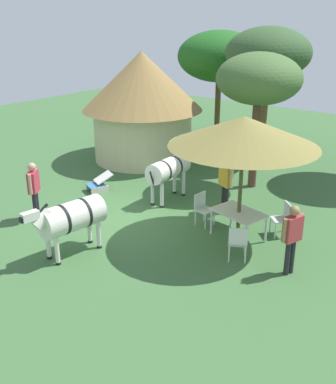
% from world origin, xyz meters
% --- Properties ---
extents(ground_plane, '(36.00, 36.00, 0.00)m').
position_xyz_m(ground_plane, '(0.00, 0.00, 0.00)').
color(ground_plane, '#3D6739').
extents(thatched_hut, '(4.65, 4.65, 4.17)m').
position_xyz_m(thatched_hut, '(-3.59, 4.61, 2.29)').
color(thatched_hut, beige).
rests_on(thatched_hut, ground_plane).
extents(shade_umbrella, '(3.68, 3.68, 3.22)m').
position_xyz_m(shade_umbrella, '(2.90, 0.83, 2.85)').
color(shade_umbrella, brown).
rests_on(shade_umbrella, ground_plane).
extents(patio_dining_table, '(1.52, 1.17, 0.74)m').
position_xyz_m(patio_dining_table, '(2.90, 0.83, 0.65)').
color(patio_dining_table, silver).
rests_on(patio_dining_table, ground_plane).
extents(patio_chair_near_hut, '(0.61, 0.61, 0.90)m').
position_xyz_m(patio_chair_near_hut, '(3.75, 1.70, 0.52)').
color(patio_chair_near_hut, silver).
rests_on(patio_chair_near_hut, ground_plane).
extents(patio_chair_west_end, '(0.47, 0.48, 0.90)m').
position_xyz_m(patio_chair_west_end, '(1.70, 0.97, 0.52)').
color(patio_chair_west_end, silver).
rests_on(patio_chair_west_end, ground_plane).
extents(patio_chair_east_end, '(0.59, 0.58, 0.90)m').
position_xyz_m(patio_chair_east_end, '(3.49, -0.23, 0.52)').
color(patio_chair_east_end, white).
rests_on(patio_chair_east_end, ground_plane).
extents(guest_beside_umbrella, '(0.34, 0.57, 1.66)m').
position_xyz_m(guest_beside_umbrella, '(4.70, -0.02, 1.00)').
color(guest_beside_umbrella, '#232327').
rests_on(guest_beside_umbrella, ground_plane).
extents(guest_behind_table, '(0.55, 0.37, 1.66)m').
position_xyz_m(guest_behind_table, '(1.76, 2.04, 1.00)').
color(guest_behind_table, black).
rests_on(guest_behind_table, ground_plane).
extents(standing_watcher, '(0.43, 0.51, 1.69)m').
position_xyz_m(standing_watcher, '(-2.18, -1.67, 1.02)').
color(standing_watcher, black).
rests_on(standing_watcher, ground_plane).
extents(striped_lounge_chair, '(0.83, 0.97, 0.58)m').
position_xyz_m(striped_lounge_chair, '(-2.43, 1.02, 0.25)').
color(striped_lounge_chair, '#386FB5').
rests_on(striped_lounge_chair, ground_plane).
extents(zebra_nearest_camera, '(0.92, 2.23, 1.50)m').
position_xyz_m(zebra_nearest_camera, '(0.15, -2.39, 0.97)').
color(zebra_nearest_camera, silver).
rests_on(zebra_nearest_camera, ground_plane).
extents(zebra_by_umbrella, '(0.71, 2.26, 1.56)m').
position_xyz_m(zebra_by_umbrella, '(-0.13, 1.84, 1.02)').
color(zebra_by_umbrella, silver).
rests_on(zebra_by_umbrella, ground_plane).
extents(acacia_tree_behind_hut, '(3.15, 3.15, 5.05)m').
position_xyz_m(acacia_tree_behind_hut, '(0.20, 7.36, 4.08)').
color(acacia_tree_behind_hut, brown).
rests_on(acacia_tree_behind_hut, ground_plane).
extents(acacia_tree_right_background, '(2.70, 2.70, 4.39)m').
position_xyz_m(acacia_tree_right_background, '(1.35, 4.49, 3.54)').
color(acacia_tree_right_background, '#523528').
rests_on(acacia_tree_right_background, ground_plane).
extents(acacia_tree_left_background, '(3.62, 3.62, 4.82)m').
position_xyz_m(acacia_tree_left_background, '(-2.77, 8.78, 3.72)').
color(acacia_tree_left_background, brown).
rests_on(acacia_tree_left_background, ground_plane).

